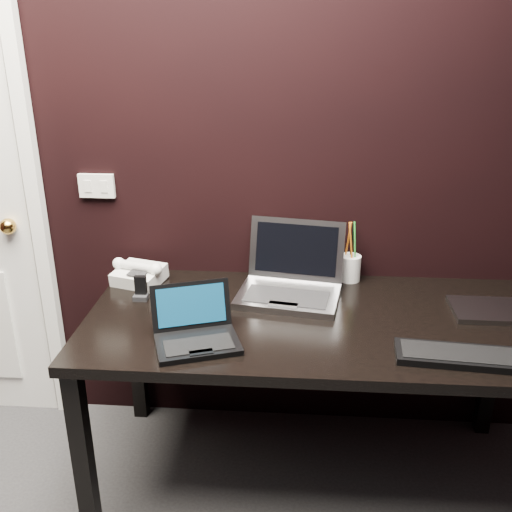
# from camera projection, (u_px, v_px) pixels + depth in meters

# --- Properties ---
(wall_back) EXTENTS (4.00, 0.00, 4.00)m
(wall_back) POSITION_uv_depth(u_px,v_px,m) (244.00, 144.00, 2.29)
(wall_back) COLOR black
(wall_back) RESTS_ON ground
(wall_switch) EXTENTS (0.15, 0.02, 0.10)m
(wall_switch) POSITION_uv_depth(u_px,v_px,m) (97.00, 186.00, 2.39)
(wall_switch) COLOR silver
(wall_switch) RESTS_ON wall_back
(desk) EXTENTS (1.70, 0.80, 0.74)m
(desk) POSITION_uv_depth(u_px,v_px,m) (315.00, 336.00, 2.14)
(desk) COLOR black
(desk) RESTS_ON ground
(netbook) EXTENTS (0.34, 0.32, 0.18)m
(netbook) POSITION_uv_depth(u_px,v_px,m) (196.00, 332.00, 1.93)
(netbook) COLOR black
(netbook) RESTS_ON desk
(silver_laptop) EXTENTS (0.44, 0.41, 0.27)m
(silver_laptop) POSITION_uv_depth(u_px,v_px,m) (290.00, 283.00, 2.27)
(silver_laptop) COLOR #9E9FA4
(silver_laptop) RESTS_ON desk
(ext_keyboard) EXTENTS (0.42, 0.18, 0.03)m
(ext_keyboard) POSITION_uv_depth(u_px,v_px,m) (461.00, 356.00, 1.83)
(ext_keyboard) COLOR black
(ext_keyboard) RESTS_ON desk
(closed_laptop) EXTENTS (0.29, 0.21, 0.02)m
(closed_laptop) POSITION_uv_depth(u_px,v_px,m) (490.00, 310.00, 2.14)
(closed_laptop) COLOR gray
(closed_laptop) RESTS_ON desk
(desk_phone) EXTENTS (0.23, 0.22, 0.11)m
(desk_phone) POSITION_uv_depth(u_px,v_px,m) (139.00, 274.00, 2.38)
(desk_phone) COLOR silver
(desk_phone) RESTS_ON desk
(mobile_phone) EXTENTS (0.06, 0.05, 0.09)m
(mobile_phone) POSITION_uv_depth(u_px,v_px,m) (141.00, 291.00, 2.24)
(mobile_phone) COLOR black
(mobile_phone) RESTS_ON desk
(pen_cup) EXTENTS (0.10, 0.10, 0.26)m
(pen_cup) POSITION_uv_depth(u_px,v_px,m) (350.00, 267.00, 2.40)
(pen_cup) COLOR white
(pen_cup) RESTS_ON desk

